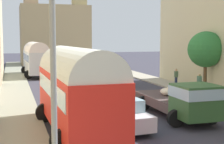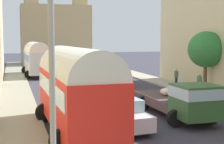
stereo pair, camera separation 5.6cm
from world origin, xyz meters
The scene contains 20 objects.
ground_plane centered at (0.00, 27.00, 0.00)m, with size 154.00×154.00×0.00m, color #373641.
sidewalk_left centered at (-7.25, 27.00, 0.07)m, with size 2.50×70.00×0.14m, color gray.
sidewalk_right centered at (7.25, 27.00, 0.07)m, with size 2.50×70.00×0.14m, color #A49B88.
building_right_2 centered at (10.94, 23.22, 4.85)m, with size 4.88×14.88×9.71m.
distant_church centered at (0.00, 56.41, 5.85)m, with size 11.86×7.88×17.87m.
parked_bus_0 centered at (-4.62, 11.96, 2.28)m, with size 3.50×8.83×4.14m.
parked_bus_1 centered at (-4.72, 37.54, 2.31)m, with size 3.38×8.81×4.15m.
cargo_truck_0 centered at (1.55, 12.84, 1.15)m, with size 3.04×7.24×2.19m.
car_0 centered at (1.90, 27.21, 0.79)m, with size 2.54×4.38×1.56m.
car_1 centered at (1.46, 34.32, 0.79)m, with size 2.45×3.75×1.57m.
car_2 centered at (1.72, 41.34, 0.82)m, with size 2.45×3.87×1.63m.
car_3 centered at (1.31, 47.41, 0.81)m, with size 2.41×4.09×1.59m.
car_4 centered at (-2.19, 12.05, 0.79)m, with size 2.31×4.40×1.59m.
car_5 centered at (-1.80, 20.63, 0.83)m, with size 2.40×4.37×1.68m.
car_6 centered at (-2.13, 29.69, 0.78)m, with size 2.45×3.86×1.56m.
car_7 centered at (-1.97, 40.27, 0.75)m, with size 2.32×3.80×1.48m.
pedestrian_0 centered at (6.47, 19.06, 1.04)m, with size 0.42×0.42×1.84m.
pedestrian_2 centered at (7.32, 24.48, 0.97)m, with size 0.39×0.39×1.71m.
streetlamp_near centered at (-6.24, 5.11, 4.13)m, with size 1.93×0.28×6.92m.
roadside_tree_2 centered at (7.90, 20.53, 3.65)m, with size 2.98×2.98×5.16m.
Camera 1 is at (-7.53, -3.55, 4.55)m, focal length 53.27 mm.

